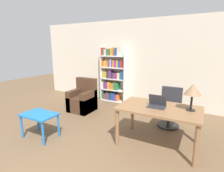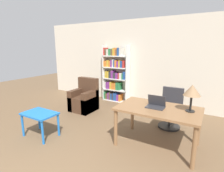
{
  "view_description": "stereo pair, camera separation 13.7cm",
  "coord_description": "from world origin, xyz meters",
  "px_view_note": "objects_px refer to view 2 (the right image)",
  "views": [
    {
      "loc": [
        1.74,
        -0.86,
        1.84
      ],
      "look_at": [
        -0.04,
        2.46,
        1.0
      ],
      "focal_mm": 28.0,
      "sensor_mm": 36.0,
      "label": 1
    },
    {
      "loc": [
        1.86,
        -0.79,
        1.84
      ],
      "look_at": [
        -0.04,
        2.46,
        1.0
      ],
      "focal_mm": 28.0,
      "sensor_mm": 36.0,
      "label": 2
    }
  ],
  "objects_px": {
    "table_lamp": "(192,91)",
    "armchair": "(84,100)",
    "side_table_blue": "(40,116)",
    "bookshelf": "(115,75)",
    "desk": "(158,113)",
    "office_chair": "(171,109)",
    "laptop": "(156,105)"
  },
  "relations": [
    {
      "from": "desk",
      "to": "laptop",
      "type": "bearing_deg",
      "value": 175.61
    },
    {
      "from": "desk",
      "to": "armchair",
      "type": "bearing_deg",
      "value": 161.41
    },
    {
      "from": "bookshelf",
      "to": "laptop",
      "type": "bearing_deg",
      "value": -45.46
    },
    {
      "from": "desk",
      "to": "laptop",
      "type": "height_order",
      "value": "laptop"
    },
    {
      "from": "office_chair",
      "to": "side_table_blue",
      "type": "relative_size",
      "value": 1.32
    },
    {
      "from": "desk",
      "to": "bookshelf",
      "type": "distance_m",
      "value": 2.96
    },
    {
      "from": "bookshelf",
      "to": "office_chair",
      "type": "bearing_deg",
      "value": -27.49
    },
    {
      "from": "table_lamp",
      "to": "armchair",
      "type": "height_order",
      "value": "table_lamp"
    },
    {
      "from": "office_chair",
      "to": "bookshelf",
      "type": "distance_m",
      "value": 2.45
    },
    {
      "from": "office_chair",
      "to": "table_lamp",
      "type": "bearing_deg",
      "value": -60.57
    },
    {
      "from": "armchair",
      "to": "side_table_blue",
      "type": "bearing_deg",
      "value": -82.93
    },
    {
      "from": "desk",
      "to": "armchair",
      "type": "distance_m",
      "value": 2.57
    },
    {
      "from": "table_lamp",
      "to": "bookshelf",
      "type": "height_order",
      "value": "bookshelf"
    },
    {
      "from": "office_chair",
      "to": "side_table_blue",
      "type": "height_order",
      "value": "office_chair"
    },
    {
      "from": "office_chair",
      "to": "laptop",
      "type": "bearing_deg",
      "value": -95.26
    },
    {
      "from": "office_chair",
      "to": "desk",
      "type": "bearing_deg",
      "value": -92.15
    },
    {
      "from": "laptop",
      "to": "side_table_blue",
      "type": "distance_m",
      "value": 2.36
    },
    {
      "from": "laptop",
      "to": "office_chair",
      "type": "distance_m",
      "value": 1.04
    },
    {
      "from": "desk",
      "to": "bookshelf",
      "type": "bearing_deg",
      "value": 135.21
    },
    {
      "from": "table_lamp",
      "to": "armchair",
      "type": "distance_m",
      "value": 3.13
    },
    {
      "from": "desk",
      "to": "armchair",
      "type": "height_order",
      "value": "armchair"
    },
    {
      "from": "side_table_blue",
      "to": "bookshelf",
      "type": "height_order",
      "value": "bookshelf"
    },
    {
      "from": "armchair",
      "to": "bookshelf",
      "type": "height_order",
      "value": "bookshelf"
    },
    {
      "from": "table_lamp",
      "to": "armchair",
      "type": "xyz_separation_m",
      "value": [
        -2.94,
        0.71,
        -0.8
      ]
    },
    {
      "from": "laptop",
      "to": "bookshelf",
      "type": "height_order",
      "value": "bookshelf"
    },
    {
      "from": "desk",
      "to": "office_chair",
      "type": "relative_size",
      "value": 1.61
    },
    {
      "from": "bookshelf",
      "to": "side_table_blue",
      "type": "bearing_deg",
      "value": -92.18
    },
    {
      "from": "laptop",
      "to": "bookshelf",
      "type": "xyz_separation_m",
      "value": [
        -2.04,
        2.07,
        0.11
      ]
    },
    {
      "from": "desk",
      "to": "bookshelf",
      "type": "relative_size",
      "value": 0.77
    },
    {
      "from": "laptop",
      "to": "table_lamp",
      "type": "distance_m",
      "value": 0.67
    },
    {
      "from": "laptop",
      "to": "armchair",
      "type": "bearing_deg",
      "value": 161.11
    },
    {
      "from": "table_lamp",
      "to": "bookshelf",
      "type": "relative_size",
      "value": 0.25
    }
  ]
}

